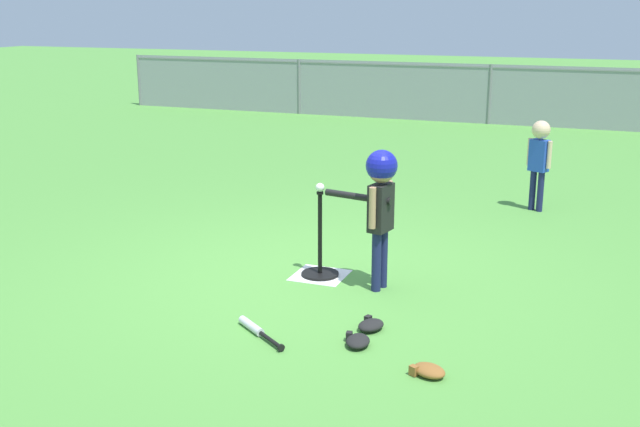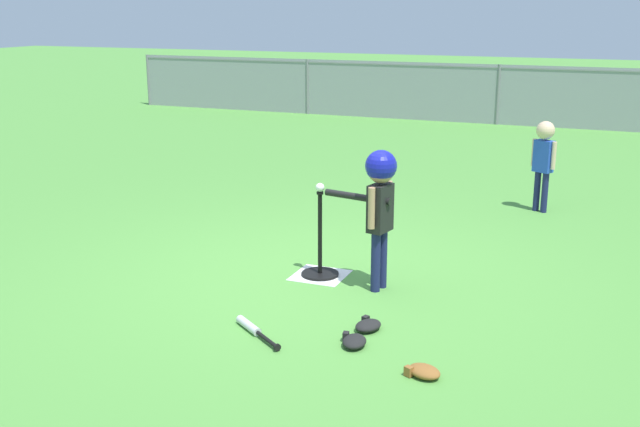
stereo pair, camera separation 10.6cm
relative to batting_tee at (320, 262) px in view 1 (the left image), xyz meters
The scene contains 11 objects.
ground_plane 0.17m from the batting_tee, 135.99° to the right, with size 60.00×60.00×0.00m, color #51933D.
home_plate 0.12m from the batting_tee, 90.00° to the right, with size 0.44×0.44×0.01m, color white.
batting_tee is the anchor object (origin of this frame).
baseball_on_tee 0.65m from the batting_tee, 116.57° to the right, with size 0.07×0.07×0.07m, color white.
batter_child 0.90m from the batting_tee, 11.76° to the right, with size 0.63×0.32×1.15m.
fielder_deep_right 3.29m from the batting_tee, 62.83° to the left, with size 0.27×0.20×1.02m.
spare_bat_silver 1.28m from the batting_tee, 89.71° to the right, with size 0.50×0.38×0.06m.
glove_by_plate 1.96m from the batting_tee, 48.47° to the right, with size 0.27×0.24×0.07m.
glove_near_bats 1.42m from the batting_tee, 58.41° to the right, with size 0.20×0.24×0.07m.
glove_tossed_aside 1.19m from the batting_tee, 51.02° to the right, with size 0.22×0.26×0.07m.
outfield_fence 9.30m from the batting_tee, 90.55° to the left, with size 16.06×0.06×1.15m.
Camera 1 is at (2.32, -5.65, 2.23)m, focal length 42.85 mm.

